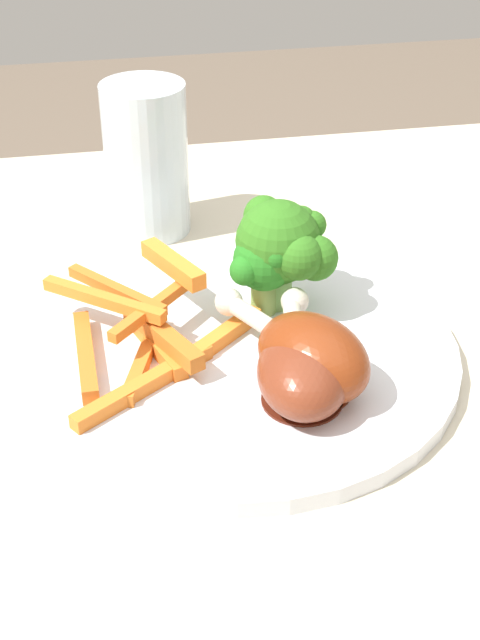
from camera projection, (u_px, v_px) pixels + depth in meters
dining_table at (298, 493)px, 0.62m from camera, size 1.19×0.83×0.71m
dinner_plate at (240, 352)px, 0.60m from camera, size 0.29×0.29×0.01m
broccoli_floret_front at (265, 262)px, 0.60m from camera, size 0.05×0.05×0.06m
broccoli_floret_middle at (287, 242)px, 0.61m from camera, size 0.06×0.07×0.08m
carrot_fries_pile at (147, 331)px, 0.58m from camera, size 0.15×0.15×0.04m
chicken_drumstick_near at (303, 369)px, 0.54m from camera, size 0.07×0.13×0.04m
chicken_drumstick_far at (315, 354)px, 0.54m from camera, size 0.10×0.13×0.05m
water_glass at (146, 160)px, 0.72m from camera, size 0.07×0.07×0.13m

